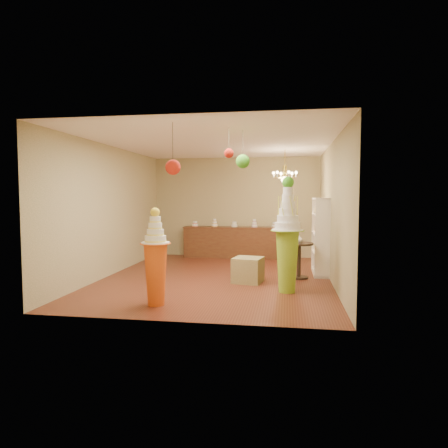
# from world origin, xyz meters

# --- Properties ---
(floor) EXTENTS (6.50, 6.50, 0.00)m
(floor) POSITION_xyz_m (0.00, 0.00, 0.00)
(floor) COLOR #592618
(floor) RESTS_ON ground
(ceiling) EXTENTS (6.50, 6.50, 0.00)m
(ceiling) POSITION_xyz_m (0.00, 0.00, 3.00)
(ceiling) COLOR white
(ceiling) RESTS_ON ground
(wall_back) EXTENTS (5.00, 0.04, 3.00)m
(wall_back) POSITION_xyz_m (0.00, 3.25, 1.50)
(wall_back) COLOR tan
(wall_back) RESTS_ON ground
(wall_front) EXTENTS (5.00, 0.04, 3.00)m
(wall_front) POSITION_xyz_m (0.00, -3.25, 1.50)
(wall_front) COLOR tan
(wall_front) RESTS_ON ground
(wall_left) EXTENTS (0.04, 6.50, 3.00)m
(wall_left) POSITION_xyz_m (-2.50, 0.00, 1.50)
(wall_left) COLOR tan
(wall_left) RESTS_ON ground
(wall_right) EXTENTS (0.04, 6.50, 3.00)m
(wall_right) POSITION_xyz_m (2.50, 0.00, 1.50)
(wall_right) COLOR tan
(wall_right) RESTS_ON ground
(pedestal_green) EXTENTS (0.76, 0.76, 2.21)m
(pedestal_green) POSITION_xyz_m (1.56, -1.16, 0.88)
(pedestal_green) COLOR #8CBD2A
(pedestal_green) RESTS_ON floor
(pedestal_orange) EXTENTS (0.56, 0.56, 1.65)m
(pedestal_orange) POSITION_xyz_m (-0.62, -2.42, 0.67)
(pedestal_orange) COLOR #E55A1A
(pedestal_orange) RESTS_ON floor
(burlap_riser) EXTENTS (0.69, 0.69, 0.53)m
(burlap_riser) POSITION_xyz_m (0.74, -0.40, 0.27)
(burlap_riser) COLOR olive
(burlap_riser) RESTS_ON floor
(sideboard) EXTENTS (3.04, 0.54, 1.16)m
(sideboard) POSITION_xyz_m (0.00, 2.97, 0.48)
(sideboard) COLOR #57311B
(sideboard) RESTS_ON floor
(shelving_unit) EXTENTS (0.33, 1.20, 1.80)m
(shelving_unit) POSITION_xyz_m (2.34, 0.80, 0.90)
(shelving_unit) COLOR white
(shelving_unit) RESTS_ON floor
(round_table) EXTENTS (0.81, 0.81, 0.80)m
(round_table) POSITION_xyz_m (1.83, 0.19, 0.52)
(round_table) COLOR black
(round_table) RESTS_ON floor
(vase) EXTENTS (0.17, 0.17, 0.16)m
(vase) POSITION_xyz_m (1.83, 0.19, 0.88)
(vase) COLOR white
(vase) RESTS_ON round_table
(pom_red_left) EXTENTS (0.24, 0.24, 0.83)m
(pom_red_left) POSITION_xyz_m (-0.24, -2.64, 2.30)
(pom_red_left) COLOR #3D392C
(pom_red_left) RESTS_ON ceiling
(pom_green_mid) EXTENTS (0.24, 0.24, 0.67)m
(pom_green_mid) POSITION_xyz_m (0.77, -1.75, 2.45)
(pom_green_mid) COLOR #3D392C
(pom_green_mid) RESTS_ON ceiling
(pom_red_right) EXTENTS (0.16, 0.16, 0.52)m
(pom_red_right) POSITION_xyz_m (0.57, -2.04, 2.57)
(pom_red_right) COLOR #3D392C
(pom_red_right) RESTS_ON ceiling
(chandelier) EXTENTS (0.74, 0.74, 0.85)m
(chandelier) POSITION_xyz_m (1.48, 1.33, 2.30)
(chandelier) COLOR gold
(chandelier) RESTS_ON ceiling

